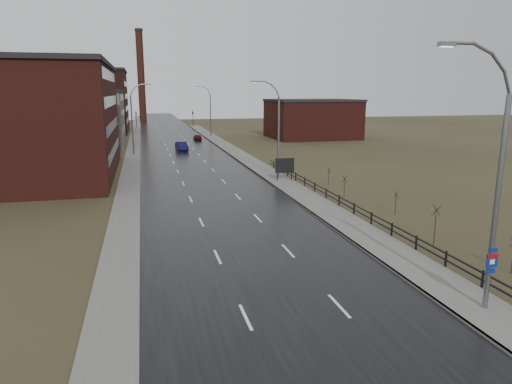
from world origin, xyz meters
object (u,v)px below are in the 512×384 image
car_near (182,147)px  streetlight_main (493,185)px  billboard (285,166)px  car_far (198,137)px

car_near → streetlight_main: bearing=-86.6°
streetlight_main → car_near: 63.54m
billboard → car_far: (-4.28, 48.02, -1.17)m
billboard → car_far: 48.22m
billboard → streetlight_main: bearing=-91.1°
billboard → car_far: size_ratio=0.73×
billboard → car_near: size_ratio=0.57×
streetlight_main → billboard: (0.63, 32.46, -4.24)m
car_far → car_near: bearing=74.1°
car_far → billboard: bearing=94.5°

